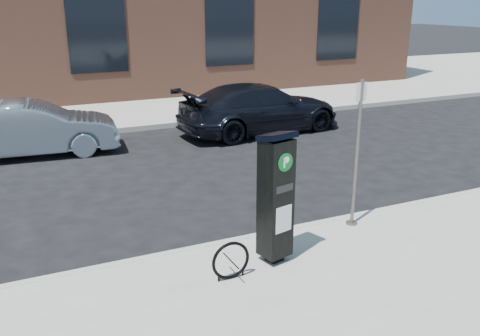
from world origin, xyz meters
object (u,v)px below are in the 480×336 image
parking_kiosk (276,196)px  car_silver (32,129)px  sign_pole (357,155)px  bike_rack (231,261)px  car_dark (260,108)px

parking_kiosk → car_silver: bearing=97.1°
parking_kiosk → sign_pole: size_ratio=0.80×
parking_kiosk → car_silver: 8.00m
bike_rack → car_silver: size_ratio=0.13×
car_dark → sign_pole: bearing=160.8°
parking_kiosk → bike_rack: size_ratio=3.52×
parking_kiosk → bike_rack: 1.07m
sign_pole → bike_rack: 2.79m
car_dark → car_silver: bearing=82.5°
car_silver → parking_kiosk: bearing=-154.4°
car_silver → car_dark: bearing=-86.8°
parking_kiosk → car_silver: size_ratio=0.47×
car_silver → car_dark: 6.17m
bike_rack → car_dark: size_ratio=0.11×
sign_pole → car_dark: sign_pole is taller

